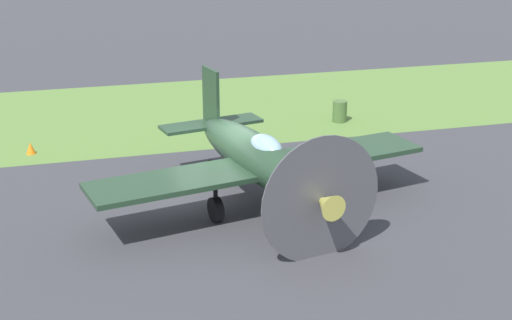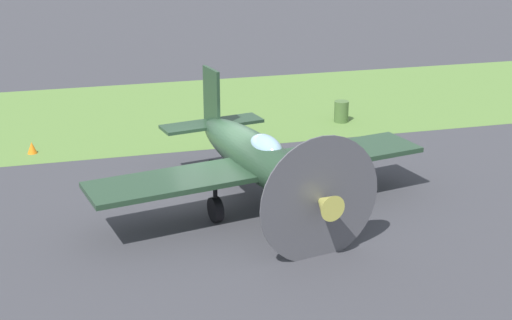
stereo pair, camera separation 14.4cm
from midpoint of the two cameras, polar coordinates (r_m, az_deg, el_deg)
name	(u,v)px [view 1 (the left image)]	position (r m, az deg, el deg)	size (l,w,h in m)	color
ground_plane	(215,195)	(23.14, -3.39, -2.78)	(160.00, 160.00, 0.00)	#38383D
grass_verge	(167,112)	(32.42, -7.10, 3.77)	(120.00, 11.00, 0.01)	#567A38
airplane_lead	(259,158)	(21.67, 0.01, 0.12)	(10.63, 8.48, 3.76)	#233D28
fuel_drum	(340,111)	(30.82, 6.46, 3.81)	(0.60, 0.60, 0.90)	#476633
runway_marker_cone	(31,148)	(28.04, -17.42, 0.89)	(0.36, 0.36, 0.44)	orange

